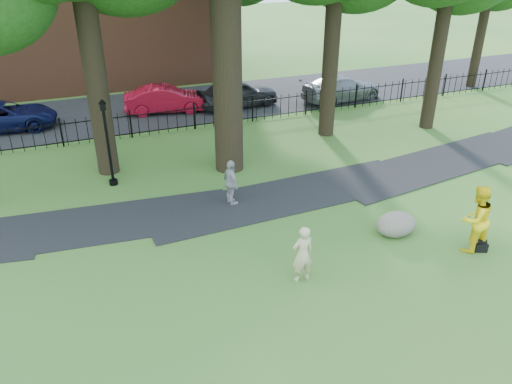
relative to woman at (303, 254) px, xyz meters
name	(u,v)px	position (x,y,z in m)	size (l,w,h in m)	color
ground	(312,261)	(0.67, 0.63, -0.82)	(120.00, 120.00, 0.00)	#2B6021
footpath	(285,197)	(1.67, 4.53, -0.82)	(36.00, 2.60, 0.03)	black
street	(175,106)	(0.67, 16.63, -0.82)	(80.00, 7.00, 0.02)	black
iron_fence	(194,117)	(0.67, 12.63, -0.22)	(44.00, 0.04, 1.20)	black
woman	(303,254)	(0.00, 0.00, 0.00)	(0.60, 0.39, 1.63)	#C2B585
man	(476,219)	(5.23, -0.57, 0.21)	(1.00, 0.78, 2.06)	yellow
pedestrian	(231,183)	(-0.29, 4.75, -0.01)	(0.95, 0.40, 1.62)	#9B9B9F
boulder	(396,223)	(3.77, 1.01, -0.44)	(1.29, 0.98, 0.76)	#5C554C
lamppost	(108,144)	(-3.83, 7.88, 0.78)	(0.32, 0.32, 3.26)	black
backpack	(481,247)	(5.47, -0.76, -0.68)	(0.36, 0.23, 0.27)	black
red_bag	(392,220)	(4.02, 1.52, -0.69)	(0.36, 0.22, 0.25)	maroon
red_sedan	(166,99)	(0.02, 15.73, -0.12)	(1.48, 4.25, 1.40)	#A70C23
navy_van	(3,116)	(-7.76, 15.97, -0.15)	(2.22, 4.81, 1.34)	#0C123D
grey_car	(238,93)	(3.83, 15.19, -0.06)	(1.78, 4.41, 1.50)	black
silver_car	(341,88)	(9.67, 14.13, -0.13)	(1.93, 4.74, 1.37)	gray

